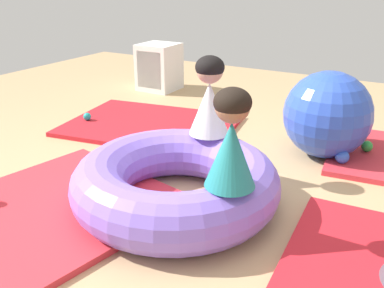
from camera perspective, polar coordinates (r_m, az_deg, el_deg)
The scene contains 12 objects.
ground_plane at distance 2.79m, azimuth -3.40°, elevation -7.24°, with size 8.00×8.00×0.00m, color tan.
gym_mat_far_left at distance 4.04m, azimuth -5.52°, elevation 2.56°, with size 1.53×1.13×0.04m, color red.
gym_mat_near_left at distance 2.78m, azimuth -17.57°, elevation -7.99°, with size 1.23×1.25×0.04m, color red.
inflatable_cushion at distance 2.62m, azimuth -2.21°, elevation -5.16°, with size 1.28×1.28×0.34m, color #8466E0.
child_in_teal at distance 2.12m, azimuth 5.28°, elevation 0.56°, with size 0.29×0.29×0.52m.
child_in_white at distance 2.84m, azimuth 2.35°, elevation 6.35°, with size 0.31×0.31×0.53m.
play_ball_blue at distance 3.35m, azimuth 19.51°, elevation -1.62°, with size 0.10×0.10×0.10m, color blue.
play_ball_green at distance 3.64m, azimuth 22.42°, elevation -0.28°, with size 0.09×0.09×0.09m, color green.
play_ball_orange at distance 3.53m, azimuth -1.62°, elevation 0.61°, with size 0.07×0.07×0.07m, color orange.
play_ball_teal at distance 4.20m, azimuth -13.88°, elevation 3.60°, with size 0.07×0.07×0.07m, color teal.
exercise_ball_large at distance 3.46m, azimuth 17.70°, elevation 3.76°, with size 0.68×0.68×0.68m, color blue.
storage_cube at distance 5.30m, azimuth -4.58°, elevation 10.22°, with size 0.44×0.44×0.56m.
Camera 1 is at (1.36, -2.02, 1.37)m, focal length 39.75 mm.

